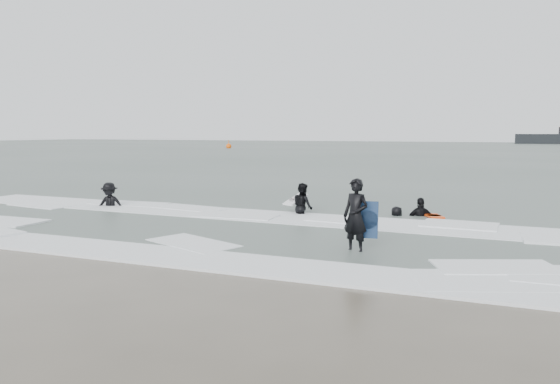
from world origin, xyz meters
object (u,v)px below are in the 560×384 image
at_px(surfer_breaker, 110,208).
at_px(buoy, 229,146).
at_px(surfer_wading, 303,215).
at_px(surfer_right_near, 421,217).
at_px(surfer_centre, 355,253).
at_px(surfer_right_far, 397,217).

distance_m(surfer_breaker, buoy, 80.19).
relative_size(surfer_wading, surfer_right_near, 0.95).
xyz_separation_m(surfer_wading, buoy, (-42.39, 71.10, 0.42)).
height_order(surfer_centre, surfer_wading, surfer_centre).
relative_size(surfer_centre, surfer_right_far, 1.27).
relative_size(surfer_centre, buoy, 1.19).
bearing_deg(buoy, surfer_centre, -59.02).
xyz_separation_m(surfer_right_near, buoy, (-46.53, 69.79, 0.42)).
height_order(surfer_right_near, surfer_right_far, surfer_right_near).
bearing_deg(surfer_breaker, surfer_right_near, -7.27).
bearing_deg(surfer_wading, buoy, -16.41).
relative_size(surfer_wading, surfer_breaker, 0.93).
xyz_separation_m(surfer_right_far, buoy, (-45.70, 70.08, 0.42)).
distance_m(surfer_centre, surfer_right_far, 6.45).
bearing_deg(surfer_wading, surfer_right_far, -120.13).
xyz_separation_m(surfer_centre, surfer_wading, (-3.55, 5.43, 0.00)).
xyz_separation_m(surfer_right_near, surfer_right_far, (-0.83, -0.29, 0.00)).
distance_m(surfer_centre, surfer_wading, 6.49).
distance_m(surfer_centre, surfer_right_near, 6.76).
bearing_deg(surfer_wading, surfer_right_near, -119.74).
relative_size(surfer_wading, buoy, 1.07).
distance_m(surfer_right_near, buoy, 83.89).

